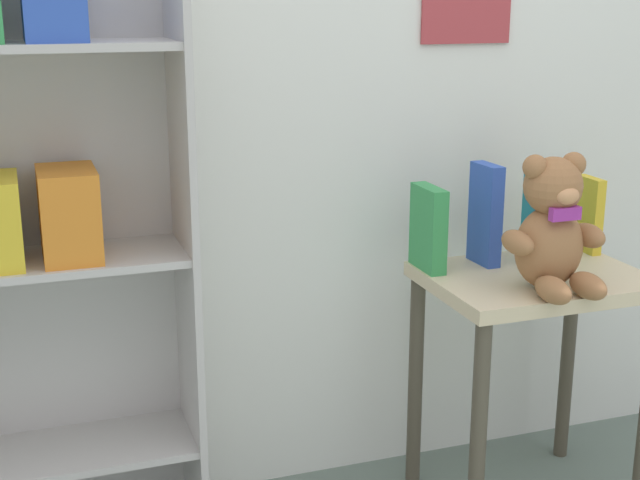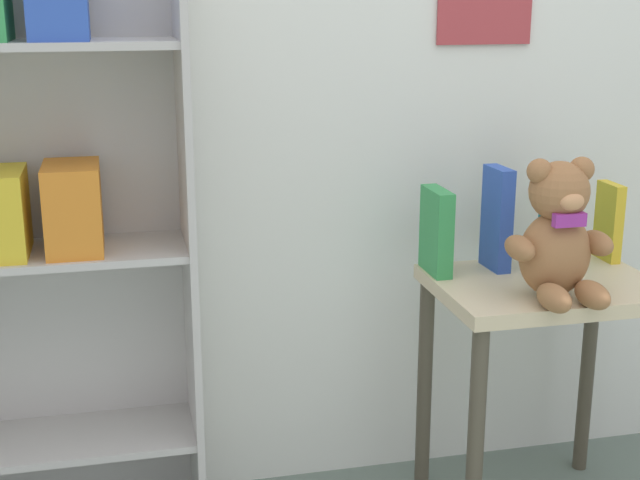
{
  "view_description": "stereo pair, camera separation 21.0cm",
  "coord_description": "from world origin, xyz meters",
  "px_view_note": "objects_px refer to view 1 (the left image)",
  "views": [
    {
      "loc": [
        -0.94,
        -0.87,
        1.34
      ],
      "look_at": [
        -0.27,
        1.05,
        0.78
      ],
      "focal_mm": 50.0,
      "sensor_mm": 36.0,
      "label": 1
    },
    {
      "loc": [
        -0.74,
        -0.93,
        1.34
      ],
      "look_at": [
        -0.27,
        1.05,
        0.78
      ],
      "focal_mm": 50.0,
      "sensor_mm": 36.0,
      "label": 2
    }
  ],
  "objects_px": {
    "book_standing_green": "(428,228)",
    "book_standing_blue": "(485,214)",
    "teddy_bear": "(553,229)",
    "book_standing_yellow": "(588,215)",
    "bookshelf_side": "(30,214)",
    "book_standing_teal": "(541,212)",
    "display_table": "(532,319)"
  },
  "relations": [
    {
      "from": "bookshelf_side",
      "to": "book_standing_green",
      "type": "distance_m",
      "value": 0.97
    },
    {
      "from": "book_standing_green",
      "to": "book_standing_blue",
      "type": "xyz_separation_m",
      "value": [
        0.16,
        -0.0,
        0.02
      ]
    },
    {
      "from": "book_standing_blue",
      "to": "book_standing_green",
      "type": "bearing_deg",
      "value": 176.87
    },
    {
      "from": "book_standing_yellow",
      "to": "bookshelf_side",
      "type": "bearing_deg",
      "value": 178.04
    },
    {
      "from": "bookshelf_side",
      "to": "book_standing_green",
      "type": "bearing_deg",
      "value": -4.2
    },
    {
      "from": "bookshelf_side",
      "to": "book_standing_teal",
      "type": "height_order",
      "value": "bookshelf_side"
    },
    {
      "from": "display_table",
      "to": "book_standing_yellow",
      "type": "relative_size",
      "value": 3.12
    },
    {
      "from": "book_standing_green",
      "to": "book_standing_blue",
      "type": "bearing_deg",
      "value": -0.97
    },
    {
      "from": "book_standing_teal",
      "to": "book_standing_yellow",
      "type": "bearing_deg",
      "value": 5.21
    },
    {
      "from": "display_table",
      "to": "book_standing_blue",
      "type": "height_order",
      "value": "book_standing_blue"
    },
    {
      "from": "bookshelf_side",
      "to": "book_standing_green",
      "type": "height_order",
      "value": "bookshelf_side"
    },
    {
      "from": "teddy_bear",
      "to": "book_standing_blue",
      "type": "height_order",
      "value": "teddy_bear"
    },
    {
      "from": "display_table",
      "to": "book_standing_yellow",
      "type": "distance_m",
      "value": 0.36
    },
    {
      "from": "display_table",
      "to": "teddy_bear",
      "type": "xyz_separation_m",
      "value": [
        -0.04,
        -0.12,
        0.27
      ]
    },
    {
      "from": "teddy_bear",
      "to": "book_standing_blue",
      "type": "distance_m",
      "value": 0.25
    },
    {
      "from": "bookshelf_side",
      "to": "book_standing_green",
      "type": "xyz_separation_m",
      "value": [
        0.97,
        -0.07,
        -0.1
      ]
    },
    {
      "from": "teddy_bear",
      "to": "book_standing_teal",
      "type": "height_order",
      "value": "teddy_bear"
    },
    {
      "from": "book_standing_green",
      "to": "book_standing_blue",
      "type": "height_order",
      "value": "book_standing_blue"
    },
    {
      "from": "display_table",
      "to": "book_standing_blue",
      "type": "distance_m",
      "value": 0.3
    },
    {
      "from": "bookshelf_side",
      "to": "book_standing_teal",
      "type": "relative_size",
      "value": 5.82
    },
    {
      "from": "bookshelf_side",
      "to": "book_standing_teal",
      "type": "distance_m",
      "value": 1.3
    },
    {
      "from": "display_table",
      "to": "book_standing_teal",
      "type": "distance_m",
      "value": 0.29
    },
    {
      "from": "teddy_bear",
      "to": "display_table",
      "type": "bearing_deg",
      "value": 72.05
    },
    {
      "from": "teddy_bear",
      "to": "book_standing_yellow",
      "type": "bearing_deg",
      "value": 41.82
    },
    {
      "from": "bookshelf_side",
      "to": "book_standing_yellow",
      "type": "height_order",
      "value": "bookshelf_side"
    },
    {
      "from": "book_standing_green",
      "to": "book_standing_blue",
      "type": "distance_m",
      "value": 0.16
    },
    {
      "from": "book_standing_teal",
      "to": "display_table",
      "type": "bearing_deg",
      "value": -124.94
    },
    {
      "from": "teddy_bear",
      "to": "book_standing_green",
      "type": "distance_m",
      "value": 0.32
    },
    {
      "from": "bookshelf_side",
      "to": "teddy_bear",
      "type": "height_order",
      "value": "bookshelf_side"
    },
    {
      "from": "book_standing_green",
      "to": "book_standing_yellow",
      "type": "xyz_separation_m",
      "value": [
        0.49,
        0.01,
        -0.0
      ]
    },
    {
      "from": "bookshelf_side",
      "to": "display_table",
      "type": "distance_m",
      "value": 1.27
    },
    {
      "from": "book_standing_teal",
      "to": "bookshelf_side",
      "type": "bearing_deg",
      "value": 175.91
    }
  ]
}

